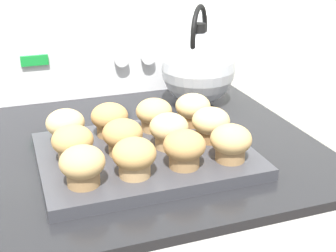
# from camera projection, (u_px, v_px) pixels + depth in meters

# --- Properties ---
(control_panel) EXTENTS (0.72, 0.07, 0.19)m
(control_panel) POSITION_uv_depth(u_px,v_px,m) (98.00, 58.00, 1.22)
(control_panel) COLOR white
(control_panel) RESTS_ON stove_range
(muffin_pan) EXTENTS (0.39, 0.31, 0.02)m
(muffin_pan) POSITION_uv_depth(u_px,v_px,m) (145.00, 155.00, 0.89)
(muffin_pan) COLOR #38383D
(muffin_pan) RESTS_ON stove_range
(muffin_r0_c0) EXTENTS (0.07, 0.07, 0.07)m
(muffin_r0_c0) POSITION_uv_depth(u_px,v_px,m) (82.00, 165.00, 0.75)
(muffin_r0_c0) COLOR #A37A4C
(muffin_r0_c0) RESTS_ON muffin_pan
(muffin_r0_c1) EXTENTS (0.07, 0.07, 0.07)m
(muffin_r0_c1) POSITION_uv_depth(u_px,v_px,m) (134.00, 157.00, 0.78)
(muffin_r0_c1) COLOR tan
(muffin_r0_c1) RESTS_ON muffin_pan
(muffin_r0_c2) EXTENTS (0.07, 0.07, 0.07)m
(muffin_r0_c2) POSITION_uv_depth(u_px,v_px,m) (184.00, 148.00, 0.81)
(muffin_r0_c2) COLOR #A37A4C
(muffin_r0_c2) RESTS_ON muffin_pan
(muffin_r0_c3) EXTENTS (0.07, 0.07, 0.07)m
(muffin_r0_c3) POSITION_uv_depth(u_px,v_px,m) (231.00, 142.00, 0.83)
(muffin_r0_c3) COLOR #A37A4C
(muffin_r0_c3) RESTS_ON muffin_pan
(muffin_r1_c0) EXTENTS (0.07, 0.07, 0.07)m
(muffin_r1_c0) POSITION_uv_depth(u_px,v_px,m) (73.00, 143.00, 0.83)
(muffin_r1_c0) COLOR tan
(muffin_r1_c0) RESTS_ON muffin_pan
(muffin_r1_c1) EXTENTS (0.07, 0.07, 0.07)m
(muffin_r1_c1) POSITION_uv_depth(u_px,v_px,m) (123.00, 136.00, 0.86)
(muffin_r1_c1) COLOR tan
(muffin_r1_c1) RESTS_ON muffin_pan
(muffin_r1_c2) EXTENTS (0.07, 0.07, 0.07)m
(muffin_r1_c2) POSITION_uv_depth(u_px,v_px,m) (169.00, 130.00, 0.88)
(muffin_r1_c2) COLOR tan
(muffin_r1_c2) RESTS_ON muffin_pan
(muffin_r1_c3) EXTENTS (0.07, 0.07, 0.07)m
(muffin_r1_c3) POSITION_uv_depth(u_px,v_px,m) (211.00, 124.00, 0.91)
(muffin_r1_c3) COLOR olive
(muffin_r1_c3) RESTS_ON muffin_pan
(muffin_r2_c0) EXTENTS (0.07, 0.07, 0.07)m
(muffin_r2_c0) POSITION_uv_depth(u_px,v_px,m) (66.00, 126.00, 0.90)
(muffin_r2_c0) COLOR #A37A4C
(muffin_r2_c0) RESTS_ON muffin_pan
(muffin_r2_c1) EXTENTS (0.07, 0.07, 0.07)m
(muffin_r2_c1) POSITION_uv_depth(u_px,v_px,m) (110.00, 119.00, 0.94)
(muffin_r2_c1) COLOR #A37A4C
(muffin_r2_c1) RESTS_ON muffin_pan
(muffin_r2_c2) EXTENTS (0.07, 0.07, 0.07)m
(muffin_r2_c2) POSITION_uv_depth(u_px,v_px,m) (154.00, 114.00, 0.96)
(muffin_r2_c2) COLOR tan
(muffin_r2_c2) RESTS_ON muffin_pan
(muffin_r2_c3) EXTENTS (0.07, 0.07, 0.07)m
(muffin_r2_c3) POSITION_uv_depth(u_px,v_px,m) (193.00, 109.00, 0.99)
(muffin_r2_c3) COLOR olive
(muffin_r2_c3) RESTS_ON muffin_pan
(tea_kettle) EXTENTS (0.18, 0.20, 0.25)m
(tea_kettle) POSITION_uv_depth(u_px,v_px,m) (198.00, 67.00, 1.15)
(tea_kettle) COLOR silver
(tea_kettle) RESTS_ON stove_range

